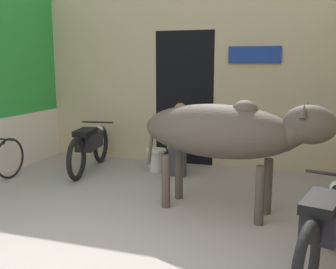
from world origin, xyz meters
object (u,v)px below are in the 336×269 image
object	(u,v)px
motorcycle_far	(89,145)
shopkeeper_seated	(180,138)
plastic_stool	(156,159)
cow	(227,132)
motorcycle_near	(324,224)

from	to	relation	value
motorcycle_far	shopkeeper_seated	bearing A→B (deg)	10.43
plastic_stool	cow	bearing A→B (deg)	-46.18
cow	motorcycle_near	distance (m)	1.69
motorcycle_far	plastic_stool	bearing A→B (deg)	17.20
cow	plastic_stool	world-z (taller)	cow
motorcycle_near	plastic_stool	bearing A→B (deg)	133.29
motorcycle_far	motorcycle_near	bearing A→B (deg)	-32.94
motorcycle_near	motorcycle_far	xyz separation A→B (m)	(-3.65, 2.36, -0.00)
cow	shopkeeper_seated	bearing A→B (deg)	125.07
motorcycle_near	cow	bearing A→B (deg)	132.57
shopkeeper_seated	plastic_stool	size ratio (longest dim) A/B	3.14
motorcycle_near	plastic_stool	distance (m)	3.72
cow	motorcycle_near	size ratio (longest dim) A/B	1.27
motorcycle_far	shopkeeper_seated	xyz separation A→B (m)	(1.54, 0.28, 0.17)
motorcycle_near	motorcycle_far	world-z (taller)	same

